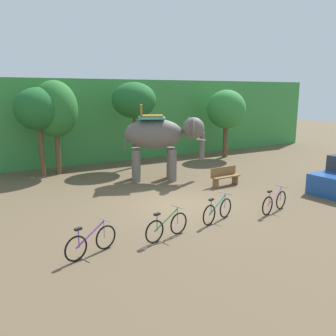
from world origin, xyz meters
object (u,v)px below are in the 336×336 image
object	(u,v)px
tree_center_left	(39,109)
bike_purple	(91,242)
tree_far_right	(134,101)
tree_right	(55,109)
bike_teal	(218,211)
bike_pink	(274,202)
wooden_bench	(225,176)
elephant	(160,137)
bike_green	(167,226)
tree_center	(226,110)

from	to	relation	value
tree_center_left	bike_purple	distance (m)	10.89
tree_far_right	bike_purple	bearing A→B (deg)	-120.95
tree_right	tree_far_right	bearing A→B (deg)	-5.63
bike_teal	tree_right	bearing A→B (deg)	106.19
bike_pink	wooden_bench	distance (m)	4.06
elephant	bike_teal	distance (m)	6.66
tree_right	tree_center_left	bearing A→B (deg)	-174.47
bike_teal	bike_pink	bearing A→B (deg)	-6.72
bike_green	bike_teal	size ratio (longest dim) A/B	1.02
tree_center_left	tree_right	distance (m)	0.85
bike_purple	wooden_bench	xyz separation A→B (m)	(7.91, 4.02, 0.09)
tree_right	elephant	world-z (taller)	tree_right
bike_purple	wooden_bench	world-z (taller)	bike_purple
bike_teal	wooden_bench	world-z (taller)	bike_teal
tree_center	bike_green	size ratio (longest dim) A/B	2.69
tree_center_left	bike_teal	distance (m)	11.20
bike_green	bike_pink	size ratio (longest dim) A/B	1.01
bike_pink	wooden_bench	size ratio (longest dim) A/B	1.10
tree_far_right	tree_center	xyz separation A→B (m)	(6.75, -0.05, -0.68)
elephant	bike_purple	distance (m)	9.02
tree_center	elephant	size ratio (longest dim) A/B	1.09
wooden_bench	tree_right	bearing A→B (deg)	133.98
elephant	tree_far_right	bearing A→B (deg)	87.03
tree_right	bike_pink	size ratio (longest dim) A/B	2.99
elephant	bike_teal	size ratio (longest dim) A/B	2.54
bike_green	tree_center	bearing A→B (deg)	44.02
bike_purple	bike_green	distance (m)	2.36
tree_far_right	elephant	size ratio (longest dim) A/B	1.19
tree_far_right	tree_center	distance (m)	6.78
tree_far_right	bike_pink	size ratio (longest dim) A/B	2.96
tree_right	tree_center	size ratio (longest dim) A/B	1.10
bike_teal	wooden_bench	size ratio (longest dim) A/B	1.09
tree_center_left	bike_pink	bearing A→B (deg)	-58.97
tree_far_right	bike_purple	world-z (taller)	tree_far_right
tree_center_left	bike_teal	bearing A→B (deg)	-69.34
bike_green	bike_pink	world-z (taller)	same
bike_teal	wooden_bench	xyz separation A→B (m)	(3.29, 3.68, 0.09)
elephant	bike_purple	size ratio (longest dim) A/B	2.54
bike_purple	bike_teal	distance (m)	4.63
tree_center	wooden_bench	size ratio (longest dim) A/B	2.99
tree_center_left	bike_green	world-z (taller)	tree_center_left
tree_far_right	tree_right	bearing A→B (deg)	174.37
tree_right	bike_green	xyz separation A→B (m)	(0.69, -10.55, -3.10)
tree_center_left	bike_green	distance (m)	11.03
tree_center_left	bike_purple	xyz separation A→B (m)	(-0.82, -10.40, -3.12)
elephant	bike_pink	bearing A→B (deg)	-79.70
tree_far_right	bike_green	size ratio (longest dim) A/B	2.94
elephant	bike_purple	world-z (taller)	elephant
bike_green	bike_teal	bearing A→B (deg)	10.11
tree_far_right	bike_green	world-z (taller)	tree_far_right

